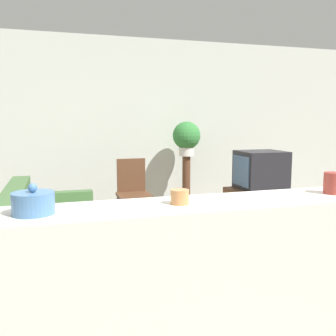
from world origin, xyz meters
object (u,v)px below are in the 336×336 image
(couch, at_px, (50,238))
(television, at_px, (260,170))
(decorative_bowl, at_px, (33,203))
(potted_plant, at_px, (187,137))
(wooden_chair, at_px, (133,189))

(couch, bearing_deg, television, 12.80)
(decorative_bowl, bearing_deg, television, 42.49)
(decorative_bowl, bearing_deg, potted_plant, 59.91)
(potted_plant, distance_m, decorative_bowl, 4.11)
(couch, relative_size, decorative_bowl, 10.16)
(television, bearing_deg, potted_plant, 124.18)
(wooden_chair, height_order, potted_plant, potted_plant)
(couch, bearing_deg, decorative_bowl, -90.64)
(television, relative_size, wooden_chair, 0.67)
(television, distance_m, wooden_chair, 1.75)
(couch, bearing_deg, potted_plant, 39.00)
(couch, distance_m, television, 2.85)
(couch, distance_m, potted_plant, 2.77)
(television, distance_m, decorative_bowl, 3.75)
(couch, height_order, wooden_chair, wooden_chair)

